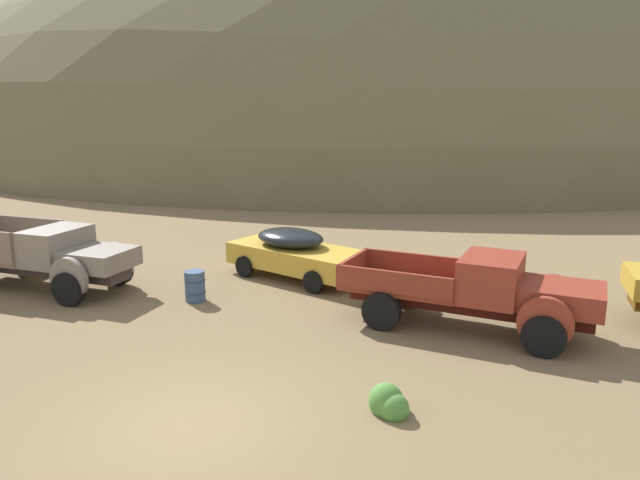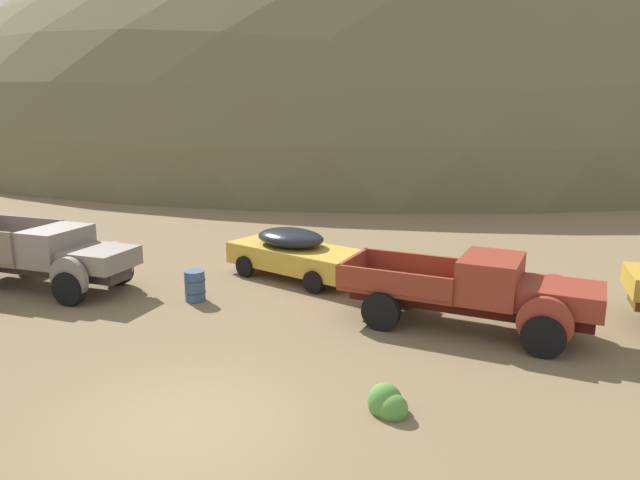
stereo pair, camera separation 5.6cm
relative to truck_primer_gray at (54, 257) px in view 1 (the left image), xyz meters
The scene contains 8 objects.
ground_plane 9.60m from the truck_primer_gray, 34.50° to the right, with size 300.00×300.00×0.00m, color brown.
hill_center 57.68m from the truck_primer_gray, 97.85° to the left, with size 95.20×87.00×49.26m, color brown.
hill_distant 81.01m from the truck_primer_gray, 73.68° to the left, with size 73.92×52.02×51.88m, color #56603D.
truck_primer_gray is the anchor object (origin of this frame).
car_faded_yellow 7.39m from the truck_primer_gray, 28.35° to the left, with size 5.11×3.21×1.57m.
truck_rust_red 12.42m from the truck_primer_gray, ahead, with size 6.31×2.77×1.89m.
oil_drum_by_truck 4.56m from the truck_primer_gray, ahead, with size 0.61×0.61×0.87m.
bush_back_edge 11.75m from the truck_primer_gray, 19.21° to the right, with size 0.76×0.69×0.70m.
Camera 1 is at (5.20, -7.96, 5.40)m, focal length 33.04 mm.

